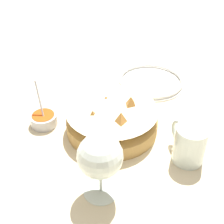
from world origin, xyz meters
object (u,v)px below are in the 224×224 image
Objects in this scene: beer_mug at (189,145)px; side_plate at (151,81)px; food_basket at (113,120)px; wine_glass at (100,158)px; sauce_cup at (44,119)px.

side_plate is at bearing -14.68° from beer_mug.
food_basket is at bearing 35.32° from beer_mug.
beer_mug is 0.35m from side_plate.
beer_mug is at bearing -87.87° from wine_glass.
food_basket is at bearing -30.46° from wine_glass.
food_basket is 0.19m from sauce_cup.
sauce_cup is 0.38m from side_plate.
sauce_cup is 0.53× the size of side_plate.
beer_mug reaches higher than food_basket.
side_plate is at bearing -42.38° from wine_glass.
wine_glass is 0.23m from beer_mug.
side_plate is at bearing -79.53° from sauce_cup.
food_basket is 2.06× the size of sauce_cup.
beer_mug is at bearing -133.23° from sauce_cup.
side_plate is (0.17, -0.21, -0.02)m from food_basket.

